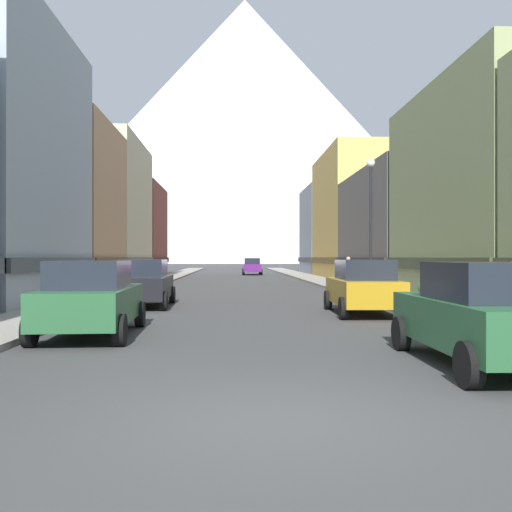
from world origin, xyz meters
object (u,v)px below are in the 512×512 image
object	(u,v)px
car_driving_0	(252,266)
parking_meter_near	(498,293)
car_right_1	(363,287)
potted_plant_1	(424,291)
car_right_0	(484,314)
trash_bin_right	(458,298)
potted_plant_0	(456,295)
pedestrian_0	(348,273)
car_left_1	(144,283)
car_left_0	(91,298)
streetlamp_right	(371,207)

from	to	relation	value
car_driving_0	parking_meter_near	world-z (taller)	car_driving_0
car_right_1	potted_plant_1	bearing A→B (deg)	47.30
car_right_0	car_driving_0	size ratio (longest dim) A/B	1.00
car_right_0	parking_meter_near	bearing A→B (deg)	61.15
trash_bin_right	potted_plant_0	distance (m)	1.88
car_driving_0	pedestrian_0	size ratio (longest dim) A/B	2.52
potted_plant_0	potted_plant_1	bearing A→B (deg)	90.00
car_left_1	car_right_1	bearing A→B (deg)	-21.88
car_driving_0	trash_bin_right	bearing A→B (deg)	-83.68
car_left_0	pedestrian_0	world-z (taller)	pedestrian_0
car_driving_0	car_left_0	bearing A→B (deg)	-96.66
trash_bin_right	pedestrian_0	world-z (taller)	pedestrian_0
car_left_1	potted_plant_0	xyz separation A→B (m)	(10.80, -2.73, -0.30)
potted_plant_1	pedestrian_0	world-z (taller)	pedestrian_0
car_right_0	trash_bin_right	xyz separation A→B (m)	(2.55, 7.37, -0.26)
potted_plant_1	potted_plant_0	bearing A→B (deg)	-90.00
parking_meter_near	pedestrian_0	distance (m)	19.49
car_left_1	car_driving_0	xyz separation A→B (m)	(5.40, 38.40, 0.00)
car_left_0	parking_meter_near	xyz separation A→B (m)	(9.55, -0.49, 0.11)
car_driving_0	potted_plant_1	xyz separation A→B (m)	(5.40, -37.98, -0.37)
pedestrian_0	car_right_1	bearing A→B (deg)	-99.78
streetlamp_right	car_right_1	bearing A→B (deg)	-106.41
car_left_0	car_driving_0	bearing A→B (deg)	83.34
car_left_0	pedestrian_0	xyz separation A→B (m)	(10.05, 19.00, 0.06)
car_right_0	trash_bin_right	world-z (taller)	car_right_0
streetlamp_right	car_driving_0	bearing A→B (deg)	95.92
pedestrian_0	streetlamp_right	bearing A→B (deg)	-95.74
potted_plant_0	potted_plant_1	size ratio (longest dim) A/B	1.08
streetlamp_right	car_right_0	bearing A→B (deg)	-96.29
potted_plant_1	pedestrian_0	bearing A→B (deg)	93.99
car_left_0	pedestrian_0	size ratio (longest dim) A/B	2.56
parking_meter_near	trash_bin_right	distance (m)	3.89
potted_plant_0	streetlamp_right	bearing A→B (deg)	108.45
car_driving_0	trash_bin_right	distance (m)	43.15
streetlamp_right	car_left_1	bearing A→B (deg)	-166.37
trash_bin_right	pedestrian_0	bearing A→B (deg)	90.37
car_driving_0	potted_plant_1	size ratio (longest dim) A/B	5.66
potted_plant_0	pedestrian_0	distance (m)	13.92
trash_bin_right	streetlamp_right	world-z (taller)	streetlamp_right
pedestrian_0	car_left_1	bearing A→B (deg)	-131.98
car_driving_0	streetlamp_right	bearing A→B (deg)	-84.08
trash_bin_right	pedestrian_0	xyz separation A→B (m)	(-0.10, 15.66, 0.32)
car_left_1	potted_plant_1	distance (m)	10.81
trash_bin_right	potted_plant_0	bearing A→B (deg)	69.80
trash_bin_right	potted_plant_1	distance (m)	4.96
car_right_0	car_right_1	distance (m)	8.81
car_left_0	parking_meter_near	bearing A→B (deg)	-2.95
parking_meter_near	pedestrian_0	xyz separation A→B (m)	(0.50, 19.49, -0.05)
trash_bin_right	potted_plant_1	size ratio (longest dim) A/B	1.26
car_left_1	potted_plant_1	size ratio (longest dim) A/B	5.71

